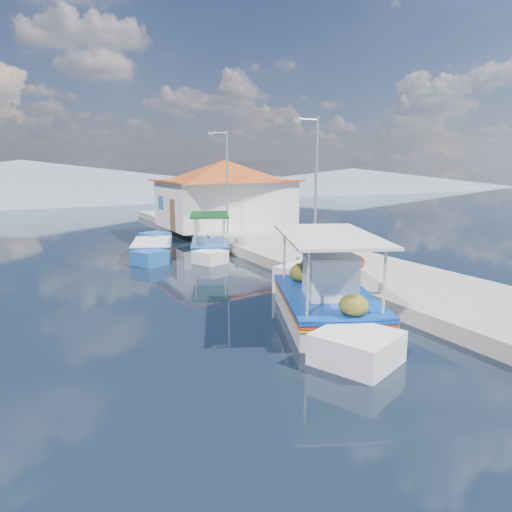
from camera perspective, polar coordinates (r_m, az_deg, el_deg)
name	(u,v)px	position (r m, az deg, el deg)	size (l,w,h in m)	color
ground	(236,300)	(16.34, -2.46, -5.34)	(160.00, 160.00, 0.00)	black
quay	(291,251)	(24.16, 4.23, 0.63)	(5.00, 44.00, 0.50)	#9C9992
bollards	(262,249)	(22.42, 0.67, 0.88)	(0.20, 17.20, 0.30)	#A5A8AD
main_caique	(324,302)	(14.31, 8.23, -5.50)	(4.71, 8.13, 2.90)	silver
caique_green_canopy	(209,248)	(24.54, -5.71, 0.99)	(3.33, 5.81, 2.34)	silver
caique_blue_hull	(152,250)	(24.71, -12.51, 0.76)	(3.18, 6.04, 1.13)	#1A529D
harbor_building	(225,192)	(31.95, -3.79, 7.73)	(10.49, 10.49, 4.40)	white
lamp_post_near	(314,183)	(19.67, 7.05, 8.76)	(1.21, 0.14, 6.00)	#A5A8AD
lamp_post_far	(226,178)	(27.57, -3.69, 9.45)	(1.21, 0.14, 6.00)	#A5A8AD
mountain_ridge	(113,183)	(71.49, -16.96, 8.50)	(171.40, 96.00, 5.50)	slate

